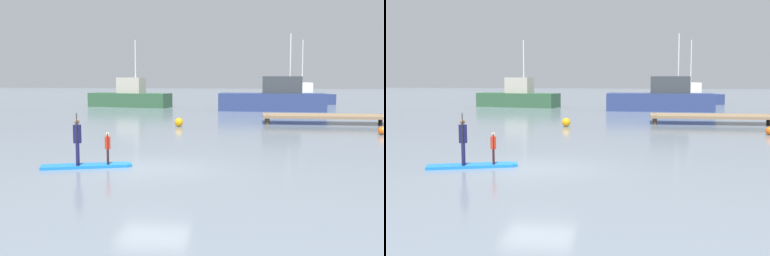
# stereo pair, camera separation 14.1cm
# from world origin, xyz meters

# --- Properties ---
(ground_plane) EXTENTS (240.00, 240.00, 0.00)m
(ground_plane) POSITION_xyz_m (0.00, 0.00, 0.00)
(ground_plane) COLOR slate
(paddleboard_near) EXTENTS (3.18, 1.63, 0.10)m
(paddleboard_near) POSITION_xyz_m (-2.36, -0.16, 0.05)
(paddleboard_near) COLOR blue
(paddleboard_near) RESTS_ON ground
(paddler_adult) EXTENTS (0.36, 0.49, 1.84)m
(paddler_adult) POSITION_xyz_m (-2.64, -0.27, 1.03)
(paddler_adult) COLOR #19194C
(paddler_adult) RESTS_ON paddleboard_near
(paddler_child_solo) EXTENTS (0.25, 0.38, 1.12)m
(paddler_child_solo) POSITION_xyz_m (-1.65, 0.06, 0.73)
(paddler_child_solo) COLOR #4C1419
(paddler_child_solo) RESTS_ON paddleboard_near
(fishing_boat_white_large) EXTENTS (9.18, 4.35, 7.06)m
(fishing_boat_white_large) POSITION_xyz_m (-9.85, 33.96, 1.04)
(fishing_boat_white_large) COLOR #2D5638
(fishing_boat_white_large) RESTS_ON ground
(fishing_boat_green_midground) EXTENTS (8.41, 4.23, 7.47)m
(fishing_boat_green_midground) POSITION_xyz_m (8.43, 41.15, 0.95)
(fishing_boat_green_midground) COLOR navy
(fishing_boat_green_midground) RESTS_ON ground
(trawler_grey_distant) EXTENTS (9.95, 3.30, 7.21)m
(trawler_grey_distant) POSITION_xyz_m (5.21, 29.80, 1.17)
(trawler_grey_distant) COLOR navy
(trawler_grey_distant) RESTS_ON ground
(floating_dock) EXTENTS (8.46, 2.88, 0.60)m
(floating_dock) POSITION_xyz_m (8.26, 17.56, 0.50)
(floating_dock) COLOR #846B4C
(floating_dock) RESTS_ON ground
(mooring_buoy_near) EXTENTS (0.56, 0.56, 0.56)m
(mooring_buoy_near) POSITION_xyz_m (-1.38, 14.26, 0.28)
(mooring_buoy_near) COLOR orange
(mooring_buoy_near) RESTS_ON ground
(mooring_buoy_far) EXTENTS (0.46, 0.46, 0.46)m
(mooring_buoy_far) POSITION_xyz_m (10.49, 11.33, 0.23)
(mooring_buoy_far) COLOR orange
(mooring_buoy_far) RESTS_ON ground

